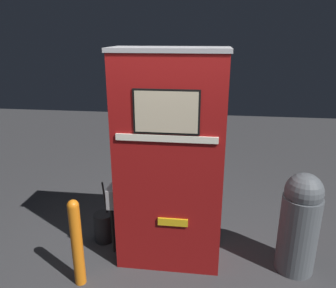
% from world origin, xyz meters
% --- Properties ---
extents(ground_plane, '(14.00, 14.00, 0.00)m').
position_xyz_m(ground_plane, '(0.00, 0.00, 0.00)').
color(ground_plane, '#38383A').
extents(gas_pump, '(1.16, 0.50, 2.24)m').
position_xyz_m(gas_pump, '(-0.00, 0.23, 1.12)').
color(gas_pump, maroon).
rests_on(gas_pump, ground_plane).
extents(safety_bollard, '(0.11, 0.11, 0.92)m').
position_xyz_m(safety_bollard, '(-0.83, -0.26, 0.48)').
color(safety_bollard, orange).
rests_on(safety_bollard, ground_plane).
extents(trash_bin, '(0.39, 0.39, 1.08)m').
position_xyz_m(trash_bin, '(1.32, 0.22, 0.55)').
color(trash_bin, '#51565B').
rests_on(trash_bin, ground_plane).
extents(squeegee_bucket, '(0.23, 0.23, 0.79)m').
position_xyz_m(squeegee_bucket, '(-0.81, 0.45, 0.18)').
color(squeegee_bucket, '#262628').
rests_on(squeegee_bucket, ground_plane).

